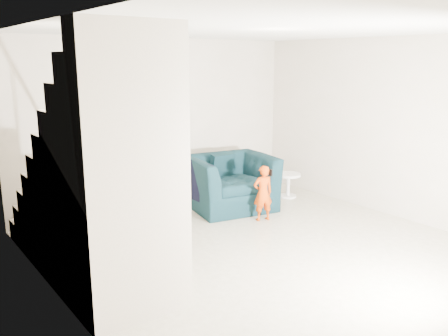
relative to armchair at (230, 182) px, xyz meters
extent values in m
plane|color=gray|center=(-0.71, -1.79, -0.43)|extent=(5.50, 5.50, 0.00)
plane|color=silver|center=(-0.71, -1.79, 2.27)|extent=(5.50, 5.50, 0.00)
plane|color=#B2A791|center=(-0.71, 0.96, 0.92)|extent=(5.00, 0.00, 5.00)
plane|color=#B2A791|center=(-3.21, -1.79, 0.92)|extent=(0.00, 5.50, 5.50)
plane|color=#B2A791|center=(1.79, -1.79, 0.92)|extent=(0.00, 5.50, 5.50)
imported|color=black|center=(0.00, 0.00, 0.00)|extent=(1.50, 1.37, 0.85)
imported|color=#AE3305|center=(0.02, -0.78, 0.00)|extent=(0.35, 0.28, 0.84)
cylinder|color=silver|center=(1.19, -0.12, -0.02)|extent=(0.42, 0.42, 0.04)
cylinder|color=silver|center=(1.19, -0.12, -0.24)|extent=(0.06, 0.06, 0.38)
cylinder|color=silver|center=(1.19, -0.12, -0.41)|extent=(0.30, 0.30, 0.03)
cube|color=#ADA089|center=(-2.71, 0.56, -0.29)|extent=(1.00, 0.30, 0.27)
cube|color=#ADA089|center=(-2.71, 0.26, -0.16)|extent=(1.00, 0.30, 0.54)
cube|color=#ADA089|center=(-2.71, -0.04, -0.02)|extent=(1.00, 0.30, 0.81)
cube|color=#ADA089|center=(-2.71, -0.34, 0.11)|extent=(1.00, 0.30, 1.08)
cube|color=#ADA089|center=(-2.71, -0.64, 0.25)|extent=(1.00, 0.30, 1.35)
cube|color=#ADA089|center=(-2.71, -0.94, 0.38)|extent=(1.00, 0.30, 1.62)
cube|color=#ADA089|center=(-2.71, -1.24, 0.52)|extent=(1.00, 0.30, 1.89)
cube|color=#ADA089|center=(-2.71, -1.54, 0.65)|extent=(1.00, 0.30, 2.16)
cube|color=#ADA089|center=(-2.71, -1.84, 0.79)|extent=(1.00, 0.30, 2.43)
cube|color=#ADA089|center=(-2.71, -2.14, 0.92)|extent=(1.00, 0.30, 2.70)
cylinder|color=silver|center=(-2.21, -0.79, 1.82)|extent=(0.04, 3.03, 2.73)
cylinder|color=silver|center=(-2.21, 0.71, 0.07)|extent=(0.04, 0.04, 1.00)
cube|color=black|center=(0.01, 0.24, 0.24)|extent=(0.41, 0.20, 0.41)
cube|color=black|center=(-0.61, -0.11, 0.11)|extent=(0.06, 0.56, 0.63)
cube|color=black|center=(0.12, -0.83, 0.31)|extent=(0.03, 0.05, 0.10)
camera|label=1|loc=(-4.50, -5.87, 1.94)|focal=38.00mm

